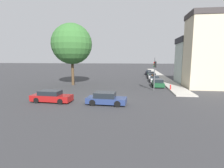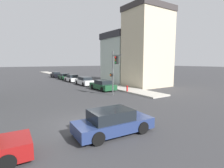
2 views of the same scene
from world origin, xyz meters
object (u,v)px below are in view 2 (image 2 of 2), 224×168
(parked_car_4, at_px, (56,75))
(fire_hydrant, at_px, (127,89))
(crossing_car_1, at_px, (113,122))
(parked_car_1, at_px, (85,81))
(parked_car_0, at_px, (103,85))
(parked_car_3, at_px, (64,76))
(traffic_signal, at_px, (114,67))
(parked_car_2, at_px, (72,78))

(parked_car_4, distance_m, fire_hydrant, 27.50)
(parked_car_4, bearing_deg, crossing_car_1, 170.31)
(crossing_car_1, distance_m, parked_car_1, 21.15)
(parked_car_0, xyz_separation_m, parked_car_4, (0.05, 23.84, 0.02))
(parked_car_1, height_order, parked_car_4, parked_car_4)
(parked_car_0, distance_m, parked_car_4, 23.84)
(parked_car_0, distance_m, fire_hydrant, 3.95)
(crossing_car_1, relative_size, parked_car_1, 0.94)
(parked_car_3, bearing_deg, crossing_car_1, 168.19)
(parked_car_3, distance_m, fire_hydrant, 21.48)
(parked_car_4, bearing_deg, parked_car_3, -176.42)
(traffic_signal, relative_size, crossing_car_1, 1.16)
(parked_car_1, bearing_deg, parked_car_3, 0.00)
(parked_car_2, relative_size, parked_car_4, 0.96)
(parked_car_1, bearing_deg, parked_car_4, 1.13)
(traffic_signal, relative_size, parked_car_1, 1.09)
(crossing_car_1, distance_m, parked_car_0, 15.38)
(traffic_signal, xyz_separation_m, parked_car_2, (1.23, 17.02, -2.68))
(traffic_signal, relative_size, parked_car_4, 1.20)
(parked_car_0, xyz_separation_m, fire_hydrant, (1.57, -3.62, -0.18))
(crossing_car_1, relative_size, parked_car_3, 1.03)
(crossing_car_1, xyz_separation_m, fire_hydrant, (8.85, 9.93, -0.17))
(traffic_signal, xyz_separation_m, crossing_car_1, (-6.14, -8.92, -2.70))
(parked_car_3, relative_size, fire_hydrant, 4.74)
(parked_car_3, height_order, parked_car_4, parked_car_4)
(crossing_car_1, height_order, parked_car_0, parked_car_0)
(parked_car_1, xyz_separation_m, parked_car_4, (-0.01, 17.55, 0.01))
(traffic_signal, xyz_separation_m, fire_hydrant, (2.71, 1.00, -2.87))
(traffic_signal, distance_m, parked_car_3, 22.64)
(parked_car_2, height_order, parked_car_4, parked_car_2)
(parked_car_1, relative_size, parked_car_2, 1.14)
(parked_car_1, bearing_deg, parked_car_0, -179.42)
(parked_car_0, relative_size, parked_car_4, 1.09)
(parked_car_1, relative_size, parked_car_4, 1.10)
(traffic_signal, height_order, parked_car_4, traffic_signal)
(crossing_car_1, relative_size, parked_car_4, 1.04)
(fire_hydrant, bearing_deg, parked_car_2, 95.28)
(traffic_signal, height_order, parked_car_2, traffic_signal)
(traffic_signal, distance_m, parked_car_2, 17.27)
(parked_car_4, bearing_deg, parked_car_1, -178.58)
(parked_car_4, relative_size, fire_hydrant, 4.72)
(parked_car_0, height_order, parked_car_1, parked_car_1)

